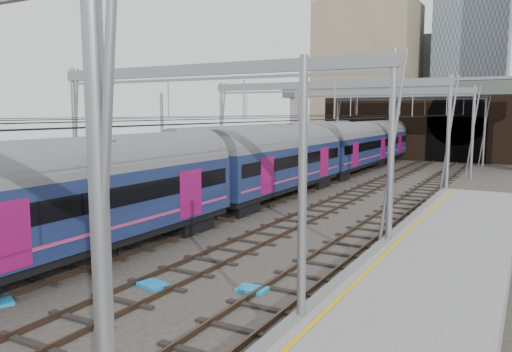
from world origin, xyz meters
The scene contains 12 objects.
ground centered at (0.00, 0.00, 0.00)m, with size 160.00×160.00×0.00m, color #38332D.
tracks centered at (0.00, 15.00, 0.02)m, with size 14.40×80.00×0.22m.
overhead_line centered at (0.00, 21.49, 6.57)m, with size 16.80×80.00×8.00m.
retaining_wall centered at (1.40, 51.93, 4.33)m, with size 28.00×2.75×9.00m.
overbridge centered at (0.00, 46.00, 7.27)m, with size 28.00×3.00×9.25m.
city_skyline centered at (2.73, 70.48, 17.09)m, with size 37.50×27.50×60.00m.
train_main centered at (-2.00, 27.69, 2.51)m, with size 2.84×65.59×4.87m.
train_second centered at (-6.00, 28.76, 2.49)m, with size 2.81×32.55×4.84m.
signal_near_centre centered at (-1.43, 3.93, 2.97)m, with size 0.36×0.46×4.69m.
equip_cover_a centered at (-1.21, -1.25, 0.06)m, with size 0.95×0.67×0.11m, color #1B89CE.
equip_cover_b centered at (1.90, 2.14, 0.06)m, with size 0.97×0.69×0.11m, color #1B89CE.
equip_cover_c centered at (5.00, 3.36, 0.06)m, with size 0.97×0.69×0.11m, color #1B89CE.
Camera 1 is at (12.64, -10.19, 5.76)m, focal length 35.00 mm.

